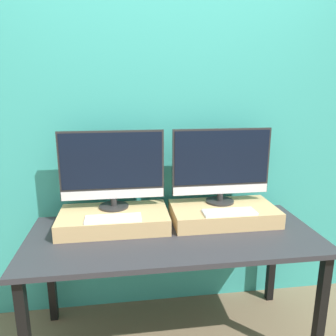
{
  "coord_description": "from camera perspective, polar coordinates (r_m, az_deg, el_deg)",
  "views": [
    {
      "loc": [
        -0.28,
        -1.41,
        1.6
      ],
      "look_at": [
        0.0,
        0.6,
        1.09
      ],
      "focal_mm": 35.0,
      "sensor_mm": 36.0,
      "label": 1
    }
  ],
  "objects": [
    {
      "name": "wall_back",
      "position": [
        2.26,
        -0.74,
        6.42
      ],
      "size": [
        8.0,
        0.04,
        2.6
      ],
      "color": "teal",
      "rests_on": "ground_plane"
    },
    {
      "name": "workbench",
      "position": [
        2.03,
        0.94,
        -13.21
      ],
      "size": [
        1.72,
        0.74,
        0.74
      ],
      "color": "#2D2D33",
      "rests_on": "ground_plane"
    },
    {
      "name": "wooden_riser_left",
      "position": [
        2.09,
        -9.39,
        -8.83
      ],
      "size": [
        0.67,
        0.38,
        0.1
      ],
      "color": "tan",
      "rests_on": "workbench"
    },
    {
      "name": "monitor_left",
      "position": [
        2.07,
        -9.68,
        0.04
      ],
      "size": [
        0.65,
        0.19,
        0.5
      ],
      "color": "#282828",
      "rests_on": "wooden_riser_left"
    },
    {
      "name": "keyboard_left",
      "position": [
        1.96,
        -9.52,
        -8.63
      ],
      "size": [
        0.33,
        0.12,
        0.01
      ],
      "color": "silver",
      "rests_on": "wooden_riser_left"
    },
    {
      "name": "wooden_riser_right",
      "position": [
        2.18,
        9.6,
        -7.82
      ],
      "size": [
        0.67,
        0.38,
        0.1
      ],
      "color": "tan",
      "rests_on": "workbench"
    },
    {
      "name": "monitor_right",
      "position": [
        2.16,
        9.27,
        0.67
      ],
      "size": [
        0.65,
        0.19,
        0.5
      ],
      "color": "#282828",
      "rests_on": "wooden_riser_right"
    },
    {
      "name": "keyboard_right",
      "position": [
        2.06,
        10.65,
        -7.55
      ],
      "size": [
        0.33,
        0.12,
        0.01
      ],
      "color": "silver",
      "rests_on": "wooden_riser_right"
    }
  ]
}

